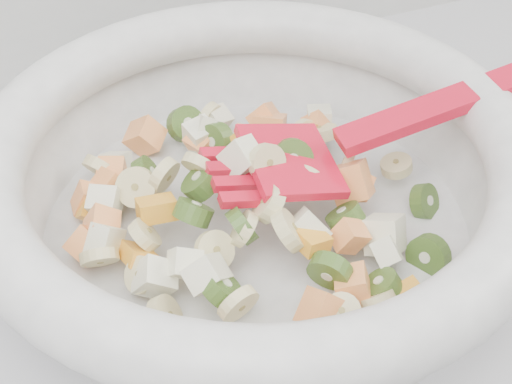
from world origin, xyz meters
name	(u,v)px	position (x,y,z in m)	size (l,w,h in m)	color
mixing_bowl	(256,181)	(-0.05, 1.48, 0.96)	(0.46, 0.36, 0.12)	silver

